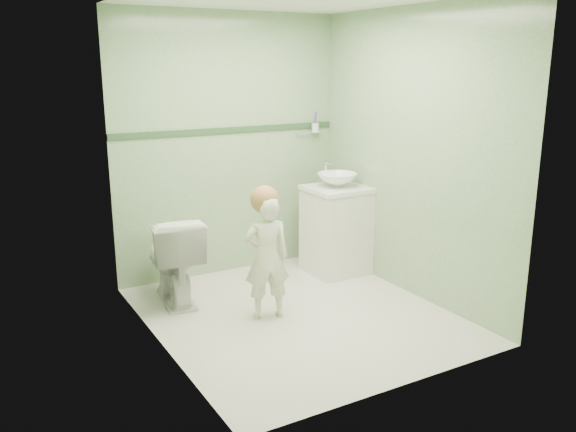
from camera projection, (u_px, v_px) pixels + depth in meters
ground at (297, 315)px, 4.76m from camera, size 2.50×2.50×0.00m
room_shell at (298, 166)px, 4.46m from camera, size 2.50×2.54×2.40m
trim_stripe at (229, 130)px, 5.46m from camera, size 2.20×0.02×0.05m
vanity at (336, 231)px, 5.65m from camera, size 0.52×0.50×0.80m
counter at (337, 189)px, 5.55m from camera, size 0.54×0.52×0.04m
basin at (337, 180)px, 5.53m from camera, size 0.37×0.37×0.13m
faucet at (326, 168)px, 5.66m from camera, size 0.03×0.13×0.18m
cup_holder at (315, 128)px, 5.85m from camera, size 0.26×0.07×0.21m
toilet at (174, 258)px, 4.95m from camera, size 0.51×0.78×0.75m
toddler at (267, 258)px, 4.61m from camera, size 0.40×0.32×0.98m
hair_cap at (265, 200)px, 4.51m from camera, size 0.22×0.22×0.22m
teal_toothbrush at (280, 219)px, 4.42m from camera, size 0.11×0.14×0.08m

